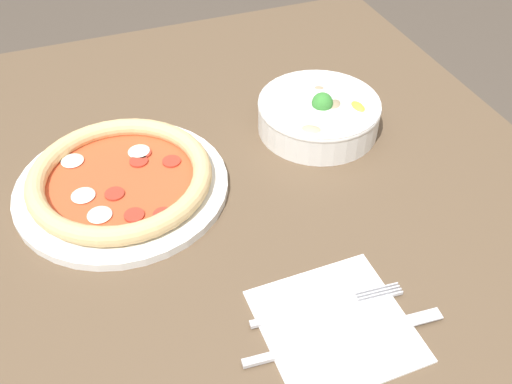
{
  "coord_description": "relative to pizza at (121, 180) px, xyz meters",
  "views": [
    {
      "loc": [
        0.54,
        -0.21,
        1.29
      ],
      "look_at": [
        0.02,
        -0.01,
        0.78
      ],
      "focal_mm": 40.0,
      "sensor_mm": 36.0,
      "label": 1
    }
  ],
  "objects": [
    {
      "name": "knife",
      "position": [
        0.32,
        0.17,
        -0.01
      ],
      "size": [
        0.03,
        0.23,
        0.01
      ],
      "rotation": [
        0.0,
        0.0,
        1.49
      ],
      "color": "silver",
      "rests_on": "napkin"
    },
    {
      "name": "pizza",
      "position": [
        0.0,
        0.0,
        0.0
      ],
      "size": [
        0.29,
        0.29,
        0.04
      ],
      "color": "white",
      "rests_on": "dining_table"
    },
    {
      "name": "napkin",
      "position": [
        0.3,
        0.18,
        -0.02
      ],
      "size": [
        0.16,
        0.16,
        0.0
      ],
      "color": "white",
      "rests_on": "dining_table"
    },
    {
      "name": "dining_table",
      "position": [
        0.07,
        0.17,
        -0.14
      ],
      "size": [
        1.04,
        0.86,
        0.76
      ],
      "color": "brown",
      "rests_on": "ground_plane"
    },
    {
      "name": "fork",
      "position": [
        0.28,
        0.17,
        -0.01
      ],
      "size": [
        0.03,
        0.18,
        0.0
      ],
      "rotation": [
        0.0,
        0.0,
        1.49
      ],
      "color": "silver",
      "rests_on": "napkin"
    },
    {
      "name": "bowl",
      "position": [
        -0.03,
        0.31,
        0.01
      ],
      "size": [
        0.19,
        0.19,
        0.07
      ],
      "color": "white",
      "rests_on": "dining_table"
    }
  ]
}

